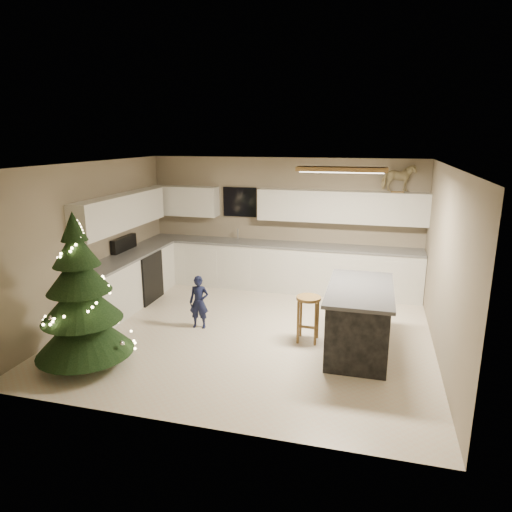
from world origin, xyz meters
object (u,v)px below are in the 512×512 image
Objects in this scene: island at (359,319)px; christmas_tree at (81,305)px; toddler at (199,302)px; rocking_horse at (398,178)px; bar_stool at (308,308)px.

island is 3.79m from christmas_tree.
rocking_horse reaches higher than toddler.
rocking_horse is at bearing 78.89° from island.
island is 3.15m from rocking_horse.
rocking_horse reaches higher than christmas_tree.
bar_stool is at bearing 169.64° from island.
island is at bearing -10.76° from toddler.
toddler is at bearing 175.72° from island.
toddler is (-2.50, 0.19, -0.05)m from island.
christmas_tree is (-2.77, -1.51, 0.33)m from bar_stool.
christmas_tree is 1.91m from toddler.
bar_stool is 3.17m from christmas_tree.
bar_stool is 0.82× the size of toddler.
island is 2.43× the size of bar_stool.
christmas_tree is 2.44× the size of toddler.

